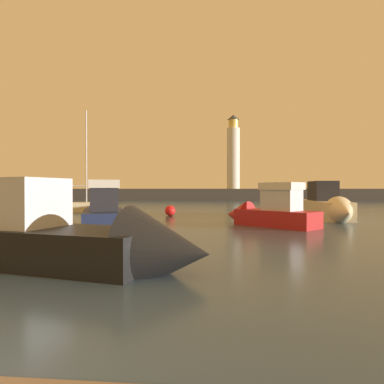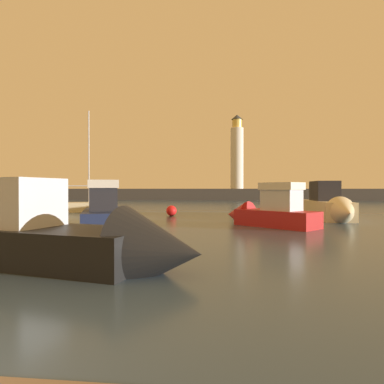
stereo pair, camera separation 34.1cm
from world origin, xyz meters
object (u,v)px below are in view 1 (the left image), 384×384
Objects in this scene: motorboat_5 at (328,206)px; sailboat_moored at (80,206)px; lighthouse at (233,154)px; motorboat_1 at (104,213)px; motorboat_0 at (83,241)px; mooring_buoy at (170,211)px; motorboat_4 at (265,212)px.

sailboat_moored reaches higher than motorboat_5.
motorboat_1 is at bearing -100.52° from lighthouse.
lighthouse is at bearing 65.80° from sailboat_moored.
lighthouse is 49.43m from motorboat_1.
motorboat_0 is at bearing -73.26° from motorboat_1.
motorboat_0 is at bearing -125.22° from motorboat_5.
mooring_buoy is at bearing 171.33° from motorboat_5.
motorboat_0 is 10.29m from motorboat_1.
mooring_buoy is (9.50, -3.97, -0.11)m from sailboat_moored.
lighthouse reaches higher than motorboat_0.
lighthouse is at bearing 79.48° from motorboat_1.
motorboat_4 is at bearing -32.91° from sailboat_moored.
motorboat_0 reaches higher than mooring_buoy.
motorboat_4 is 19.66m from sailboat_moored.
motorboat_0 is at bearing -119.16° from motorboat_4.
motorboat_1 is 9.05m from mooring_buoy.
lighthouse is at bearing 84.13° from motorboat_0.
lighthouse is 40.67m from mooring_buoy.
motorboat_1 is 8.60× the size of mooring_buoy.
mooring_buoy is (-7.00, 6.71, -0.41)m from motorboat_4.
motorboat_0 is 18.54m from mooring_buoy.
lighthouse is 1.72× the size of motorboat_5.
motorboat_4 is at bearing -89.18° from lighthouse.
sailboat_moored reaches higher than mooring_buoy.
motorboat_4 is 0.71× the size of motorboat_5.
lighthouse reaches higher than sailboat_moored.
lighthouse reaches higher than motorboat_1.
sailboat_moored is (-6.95, 12.64, -0.28)m from motorboat_1.
motorboat_0 is at bearing -88.74° from mooring_buoy.
motorboat_1 is 1.26× the size of motorboat_4.
motorboat_1 is 16.24m from motorboat_5.
motorboat_0 is (-5.93, -57.75, -8.37)m from lighthouse.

